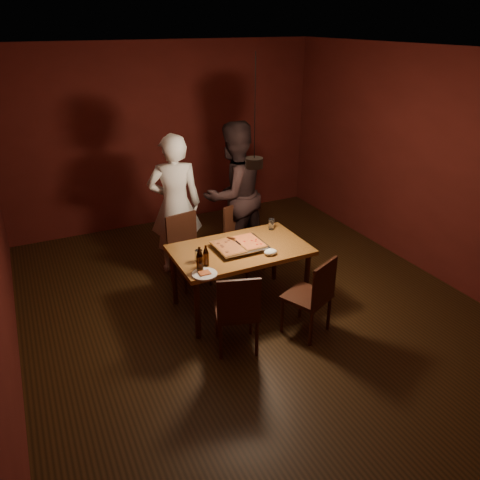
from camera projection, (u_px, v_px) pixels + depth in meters
name	position (u px, v px, depth m)	size (l,w,h in m)	color
room_shell	(254.00, 195.00, 4.87)	(6.00, 6.00, 6.00)	#36210E
dining_table	(240.00, 254.00, 5.25)	(1.50, 0.90, 0.75)	#975D26
chair_far_left	(186.00, 243.00, 5.82)	(0.49, 0.49, 0.49)	#38190F
chair_far_right	(241.00, 231.00, 6.14)	(0.54, 0.54, 0.49)	#38190F
chair_near_left	(237.00, 306.00, 4.54)	(0.53, 0.53, 0.49)	#38190F
chair_near_right	(314.00, 291.00, 4.81)	(0.56, 0.56, 0.49)	#38190F
pizza_tray	(240.00, 247.00, 5.20)	(0.55, 0.45, 0.05)	silver
pizza_meat	(228.00, 247.00, 5.12)	(0.26, 0.41, 0.02)	maroon
pizza_cheese	(249.00, 241.00, 5.24)	(0.25, 0.40, 0.02)	gold
spatula	(239.00, 242.00, 5.21)	(0.09, 0.24, 0.04)	silver
beer_bottle_a	(200.00, 259.00, 4.69)	(0.07, 0.07, 0.27)	black
beer_bottle_b	(206.00, 256.00, 4.80)	(0.06, 0.06, 0.23)	black
water_glass_left	(199.00, 256.00, 4.91)	(0.08, 0.08, 0.13)	silver
water_glass_right	(271.00, 224.00, 5.65)	(0.07, 0.07, 0.14)	silver
plate_slice	(204.00, 274.00, 4.67)	(0.26, 0.26, 0.03)	white
napkin	(271.00, 252.00, 5.06)	(0.15, 0.11, 0.06)	white
diner_white	(175.00, 205.00, 5.95)	(0.67, 0.44, 1.84)	silver
diner_dark	(234.00, 194.00, 6.21)	(0.93, 0.73, 1.92)	black
pendant_lamp	(254.00, 162.00, 4.72)	(0.18, 0.18, 1.10)	black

